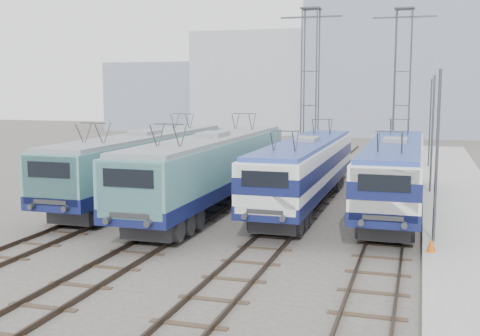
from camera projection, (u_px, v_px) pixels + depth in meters
name	position (u px, v px, depth m)	size (l,w,h in m)	color
ground	(210.00, 245.00, 24.23)	(160.00, 160.00, 0.00)	#514C47
platform	(466.00, 216.00, 28.87)	(4.00, 70.00, 0.30)	#9E9E99
locomotive_far_left	(144.00, 161.00, 33.43)	(2.89, 18.26, 3.44)	#101647
locomotive_center_left	(212.00, 166.00, 30.80)	(2.96, 18.74, 3.53)	#101647
locomotive_center_right	(305.00, 166.00, 31.39)	(2.74, 17.29, 3.25)	#101647
locomotive_far_right	(394.00, 169.00, 30.30)	(2.77, 17.51, 3.29)	#101647
catenary_tower_west	(310.00, 83.00, 44.23)	(4.50, 1.20, 12.00)	#3F4247
catenary_tower_east	(402.00, 83.00, 44.26)	(4.50, 1.20, 12.00)	#3F4247
mast_front	(437.00, 160.00, 23.20)	(0.12, 0.12, 7.00)	#3F4247
mast_mid	(432.00, 137.00, 34.58)	(0.12, 0.12, 7.00)	#3F4247
mast_rear	(430.00, 125.00, 45.97)	(0.12, 0.12, 7.00)	#3F4247
safety_cone	(431.00, 245.00, 22.04)	(0.33, 0.33, 0.52)	#CA4F0D
building_west	(263.00, 83.00, 86.15)	(18.00, 12.00, 14.00)	#9FA6B3
building_center	(393.00, 68.00, 80.72)	(22.00, 14.00, 18.00)	gray
building_far_west	(161.00, 97.00, 91.01)	(14.00, 10.00, 10.00)	gray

